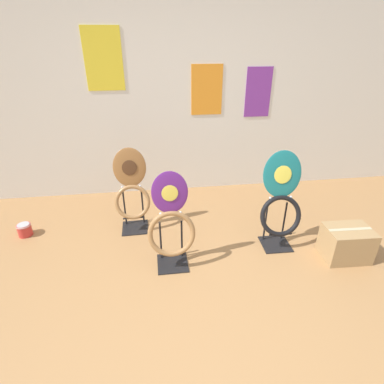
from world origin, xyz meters
The scene contains 7 objects.
ground_plane centered at (0.00, 0.00, 0.00)m, with size 14.00×14.00×0.00m, color #A37547.
wall_back centered at (0.00, 2.49, 1.30)m, with size 8.00×0.07×2.60m.
toilet_seat_display_purple_note centered at (-0.21, 0.90, 0.42)m, with size 0.42×0.28×0.91m.
toilet_seat_display_teal_sax centered at (0.85, 1.06, 0.46)m, with size 0.41×0.29×0.97m.
toilet_seat_display_woodgrain centered at (-0.58, 1.56, 0.44)m, with size 0.37×0.29×0.90m.
paint_can centered at (-1.73, 1.56, 0.07)m, with size 0.15×0.15×0.13m.
storage_box centered at (1.42, 0.78, 0.16)m, with size 0.43×0.32×0.32m.
Camera 1 is at (-0.33, -1.28, 1.87)m, focal length 28.00 mm.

